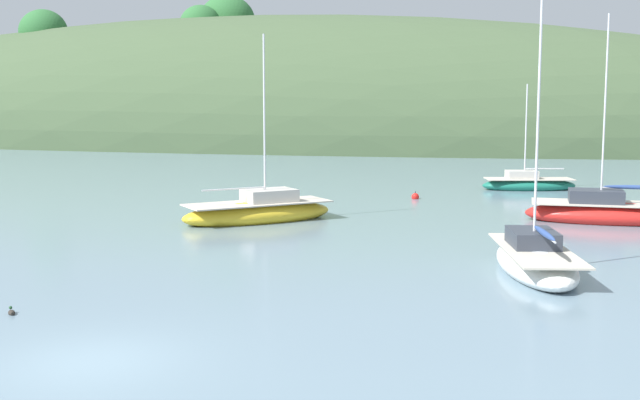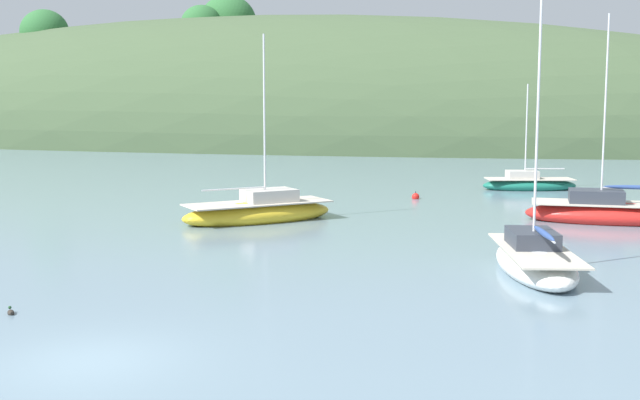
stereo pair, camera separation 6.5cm
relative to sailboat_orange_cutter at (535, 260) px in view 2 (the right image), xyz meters
name	(u,v)px [view 2 (the right image)]	position (x,y,z in m)	size (l,w,h in m)	color
ground_plane	(91,361)	(-9.63, -12.24, -0.42)	(400.00, 400.00, 0.00)	slate
far_shoreline_hill	(250,143)	(-34.75, 67.55, -0.34)	(150.00, 36.00, 34.07)	#425638
sailboat_orange_cutter	(535,260)	(0.00, 0.00, 0.00)	(3.78, 7.19, 9.91)	white
sailboat_teal_outer	(259,212)	(-12.82, 8.39, 0.02)	(7.28, 7.07, 9.10)	gold
sailboat_yellow_far	(608,213)	(3.28, 12.33, 0.04)	(7.77, 2.73, 10.01)	red
sailboat_grey_yawl	(529,184)	(-0.54, 25.26, -0.06)	(6.27, 3.50, 6.90)	#196B56
mooring_buoy_channel	(416,197)	(-6.82, 18.73, -0.30)	(0.44, 0.44, 0.54)	red
duck_lone_left	(11,312)	(-13.87, -9.23, -0.37)	(0.37, 0.37, 0.24)	#2D2823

